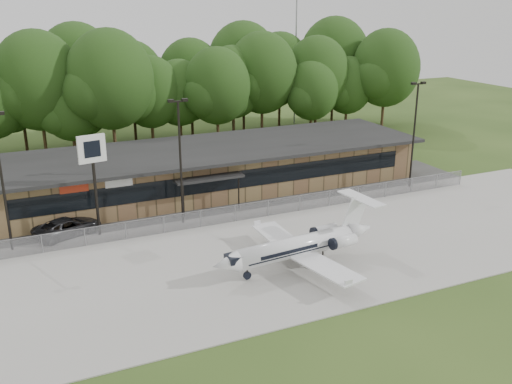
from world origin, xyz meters
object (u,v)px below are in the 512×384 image
suv (68,227)px  terminal (209,168)px  business_jet (301,246)px  pole_sign (93,160)px

suv → terminal: bearing=-86.5°
business_jet → pole_sign: bearing=130.5°
business_jet → suv: bearing=133.1°
business_jet → terminal: bearing=84.5°
terminal → suv: bearing=-156.1°
terminal → business_jet: bearing=-90.1°
pole_sign → terminal: bearing=21.5°
suv → pole_sign: pole_sign is taller
terminal → business_jet: size_ratio=3.23×
terminal → business_jet: 18.42m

